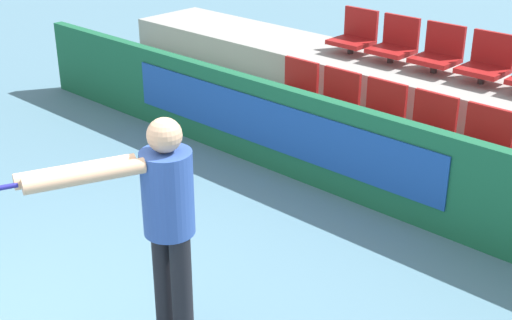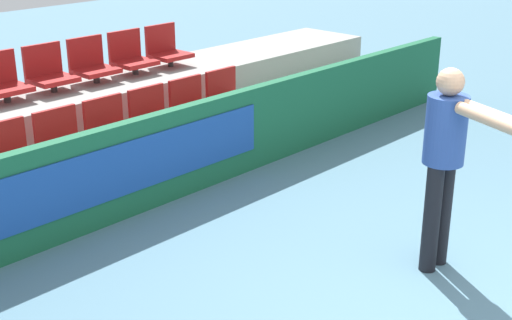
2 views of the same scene
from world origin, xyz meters
name	(u,v)px [view 1 (image 1 of 2)]	position (x,y,z in m)	size (l,w,h in m)	color
barrier_wall	(354,154)	(-0.03, 3.40, 0.44)	(9.43, 0.14, 0.88)	#19603D
bleacher_tier_front	(393,160)	(0.00, 4.01, 0.19)	(9.03, 1.05, 0.38)	#9E9E99
bleacher_tier_middle	(450,114)	(0.00, 5.06, 0.38)	(9.03, 1.05, 0.76)	#9E9E99
stadium_chair_0	(295,88)	(-1.35, 4.13, 0.59)	(0.44, 0.40, 0.49)	#333333
stadium_chair_1	(335,99)	(-0.81, 4.13, 0.59)	(0.44, 0.40, 0.49)	#333333
stadium_chair_2	(379,112)	(-0.27, 4.13, 0.59)	(0.44, 0.40, 0.49)	#333333
stadium_chair_3	(428,125)	(0.27, 4.13, 0.59)	(0.44, 0.40, 0.49)	#333333
stadium_chair_4	(482,141)	(0.81, 4.13, 0.59)	(0.44, 0.40, 0.49)	#333333
stadium_chair_6	(355,35)	(-1.35, 5.18, 0.97)	(0.44, 0.40, 0.49)	#333333
stadium_chair_7	(395,43)	(-0.81, 5.18, 0.97)	(0.44, 0.40, 0.49)	#333333
stadium_chair_8	(439,52)	(-0.27, 5.18, 0.97)	(0.44, 0.40, 0.49)	#333333
stadium_chair_9	(487,62)	(0.27, 5.18, 0.97)	(0.44, 0.40, 0.49)	#333333
tennis_player	(155,218)	(0.38, 0.82, 0.98)	(0.70, 1.48, 1.59)	black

